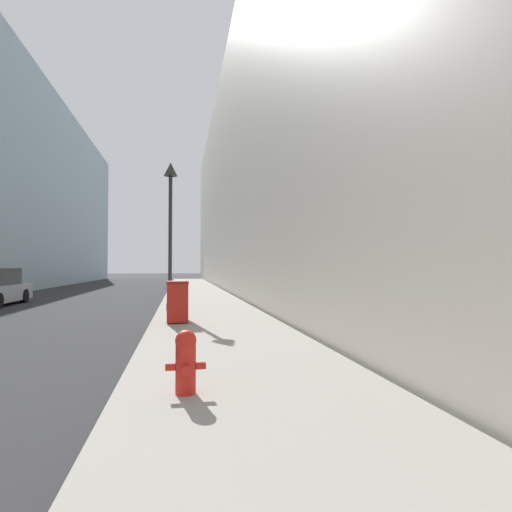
# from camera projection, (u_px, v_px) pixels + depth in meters

# --- Properties ---
(sidewalk_right) EXTENTS (3.57, 60.00, 0.16)m
(sidewalk_right) POSITION_uv_depth(u_px,v_px,m) (199.00, 297.00, 20.93)
(sidewalk_right) COLOR #9E998E
(sidewalk_right) RESTS_ON ground
(building_right_stone) EXTENTS (12.00, 60.00, 16.17)m
(building_right_stone) POSITION_uv_depth(u_px,v_px,m) (299.00, 183.00, 30.46)
(building_right_stone) COLOR beige
(building_right_stone) RESTS_ON ground
(fire_hydrant) EXTENTS (0.48, 0.37, 0.77)m
(fire_hydrant) POSITION_uv_depth(u_px,v_px,m) (186.00, 360.00, 4.83)
(fire_hydrant) COLOR red
(fire_hydrant) RESTS_ON sidewalk_right
(trash_bin) EXTENTS (0.58, 0.58, 1.14)m
(trash_bin) POSITION_uv_depth(u_px,v_px,m) (178.00, 301.00, 10.91)
(trash_bin) COLOR red
(trash_bin) RESTS_ON sidewalk_right
(lamppost) EXTENTS (0.47, 0.47, 5.22)m
(lamppost) POSITION_uv_depth(u_px,v_px,m) (170.00, 208.00, 14.07)
(lamppost) COLOR #2D332D
(lamppost) RESTS_ON sidewalk_right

